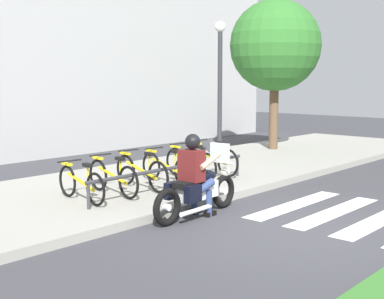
% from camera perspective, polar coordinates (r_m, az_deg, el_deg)
% --- Properties ---
extents(ground_plane, '(48.00, 48.00, 0.00)m').
position_cam_1_polar(ground_plane, '(8.46, 10.98, -8.43)').
color(ground_plane, '#38383D').
extents(sidewalk, '(24.00, 4.40, 0.15)m').
position_cam_1_polar(sidewalk, '(11.03, -7.48, -4.16)').
color(sidewalk, gray).
rests_on(sidewalk, ground).
extents(crosswalk_stripe_1, '(2.80, 0.40, 0.01)m').
position_cam_1_polar(crosswalk_stripe_1, '(9.31, 19.68, -7.23)').
color(crosswalk_stripe_1, white).
rests_on(crosswalk_stripe_1, ground).
extents(crosswalk_stripe_2, '(2.80, 0.40, 0.01)m').
position_cam_1_polar(crosswalk_stripe_2, '(9.62, 15.25, -6.56)').
color(crosswalk_stripe_2, white).
rests_on(crosswalk_stripe_2, ground).
extents(crosswalk_stripe_3, '(2.80, 0.40, 0.01)m').
position_cam_1_polar(crosswalk_stripe_3, '(10.00, 11.14, -5.90)').
color(crosswalk_stripe_3, white).
rests_on(crosswalk_stripe_3, ground).
extents(motorcycle, '(2.14, 0.65, 1.20)m').
position_cam_1_polar(motorcycle, '(8.91, 0.62, -4.45)').
color(motorcycle, black).
rests_on(motorcycle, ground).
extents(rider, '(0.64, 0.55, 1.43)m').
position_cam_1_polar(rider, '(8.79, 0.28, -2.21)').
color(rider, '#591919').
rests_on(rider, ground).
extents(bicycle_0, '(0.48, 1.56, 0.72)m').
position_cam_1_polar(bicycle_0, '(9.56, -12.00, -3.62)').
color(bicycle_0, black).
rests_on(bicycle_0, sidewalk).
extents(bicycle_1, '(0.48, 1.64, 0.75)m').
position_cam_1_polar(bicycle_1, '(9.99, -8.63, -2.98)').
color(bicycle_1, black).
rests_on(bicycle_1, sidewalk).
extents(bicycle_2, '(0.48, 1.71, 0.76)m').
position_cam_1_polar(bicycle_2, '(10.46, -5.55, -2.42)').
color(bicycle_2, black).
rests_on(bicycle_2, sidewalk).
extents(bicycle_3, '(0.48, 1.68, 0.73)m').
position_cam_1_polar(bicycle_3, '(10.95, -2.75, -1.99)').
color(bicycle_3, black).
rests_on(bicycle_3, sidewalk).
extents(bicycle_4, '(0.48, 1.65, 0.76)m').
position_cam_1_polar(bicycle_4, '(11.47, -0.19, -1.49)').
color(bicycle_4, black).
rests_on(bicycle_4, sidewalk).
extents(bicycle_5, '(0.48, 1.67, 0.78)m').
position_cam_1_polar(bicycle_5, '(12.01, 2.14, -1.05)').
color(bicycle_5, black).
rests_on(bicycle_5, sidewalk).
extents(bike_rack, '(4.23, 0.07, 0.49)m').
position_cam_1_polar(bike_rack, '(10.30, -1.98, -2.15)').
color(bike_rack, '#333338').
rests_on(bike_rack, sidewalk).
extents(street_lamp, '(0.28, 0.28, 3.79)m').
position_cam_1_polar(street_lamp, '(13.71, 3.05, 7.70)').
color(street_lamp, '#2D2D33').
rests_on(street_lamp, ground).
extents(tree_near_rack, '(2.79, 2.79, 4.74)m').
position_cam_1_polar(tree_near_rack, '(16.53, 9.02, 11.06)').
color(tree_near_rack, brown).
rests_on(tree_near_rack, ground).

